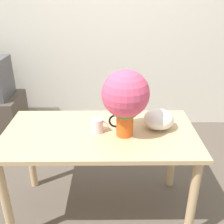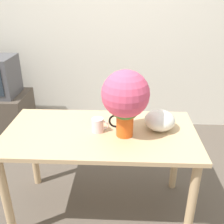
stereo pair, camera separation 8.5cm
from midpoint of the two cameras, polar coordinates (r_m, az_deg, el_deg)
name	(u,v)px [view 2 (the right image)]	position (r m, az deg, el deg)	size (l,w,h in m)	color
ground_plane	(111,219)	(2.23, 0.92, -22.29)	(12.00, 12.00, 0.00)	brown
wall_back	(118,22)	(3.19, 2.09, 19.03)	(8.00, 0.05, 2.60)	silver
table	(100,144)	(1.92, -1.29, -7.09)	(1.37, 0.71, 0.73)	tan
flower_vase	(125,98)	(1.71, 4.35, 3.04)	(0.32, 0.32, 0.46)	#E05619
coffee_mug	(98,125)	(1.84, -1.72, -2.86)	(0.12, 0.08, 0.10)	silver
white_bowl	(160,120)	(1.90, 11.60, -1.80)	(0.22, 0.22, 0.14)	silver
tv_stand	(0,117)	(3.33, -22.50, -0.97)	(0.69, 0.51, 0.56)	#4C4238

